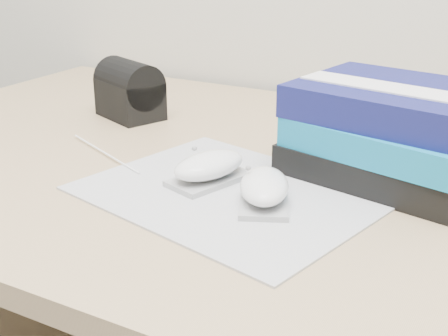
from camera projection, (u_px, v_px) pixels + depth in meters
The scene contains 7 objects.
desk at pixel (346, 308), 0.97m from camera, with size 1.60×0.80×0.73m.
mousepad at pixel (230, 193), 0.79m from camera, with size 0.36×0.28×0.00m, color #919299.
mouse_rear at pixel (209, 168), 0.81m from camera, with size 0.09×0.12×0.05m.
mouse_front at pixel (264, 188), 0.75m from camera, with size 0.10×0.12×0.04m.
usb_cable at pixel (105, 153), 0.92m from camera, with size 0.00×0.00×0.21m, color white.
book_stack at pixel (395, 132), 0.83m from camera, with size 0.29×0.25×0.13m.
pouch at pixel (130, 90), 1.09m from camera, with size 0.14×0.12×0.10m.
Camera 1 is at (0.23, 0.83, 1.05)m, focal length 50.00 mm.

